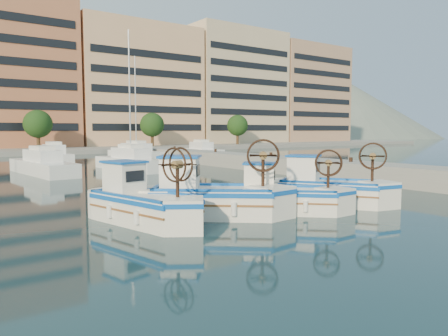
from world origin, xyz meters
TOP-DOWN VIEW (x-y plane):
  - ground at (0.00, 0.00)m, footprint 300.00×300.00m
  - quay at (13.00, 8.00)m, footprint 3.00×60.00m
  - waterfront at (9.23, 65.04)m, footprint 180.00×40.00m
  - hill_east at (140.00, 110.00)m, footprint 160.00×160.00m
  - yacht_marina at (-3.14, 27.44)m, footprint 37.49×23.04m
  - fishing_boat_a at (-4.42, 1.55)m, footprint 2.68×4.60m
  - fishing_boat_b at (-1.88, 1.02)m, footprint 4.78×4.43m
  - fishing_boat_c at (1.05, 0.00)m, footprint 4.00×3.93m
  - fishing_boat_d at (3.93, 0.25)m, footprint 3.85×4.59m

SIDE VIEW (x-z plane):
  - ground at x=0.00m, z-range 0.00..0.00m
  - hill_east at x=140.00m, z-range -25.00..25.00m
  - yacht_marina at x=-3.14m, z-range -5.22..6.28m
  - quay at x=13.00m, z-range 0.00..1.20m
  - fishing_boat_c at x=1.05m, z-range -0.58..1.99m
  - fishing_boat_a at x=-4.42m, z-range -0.62..2.16m
  - fishing_boat_d at x=3.93m, z-range -0.63..2.17m
  - fishing_boat_b at x=-1.88m, z-range -0.67..2.33m
  - waterfront at x=9.23m, z-range -1.70..23.90m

